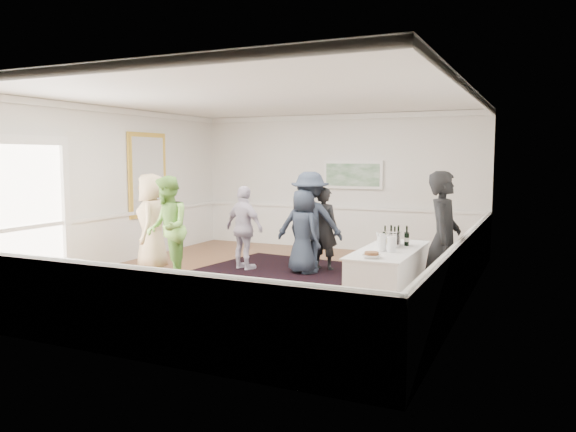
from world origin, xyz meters
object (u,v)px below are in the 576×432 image
at_px(bartender, 444,239).
at_px(ice_bucket, 392,240).
at_px(guest_tan, 152,223).
at_px(guest_dark_a, 310,222).
at_px(guest_dark_b, 324,229).
at_px(nut_bowl, 372,255).
at_px(guest_green, 167,228).
at_px(guest_navy, 303,231).
at_px(serving_table, 389,277).
at_px(guest_lilac, 244,228).

distance_m(bartender, ice_bucket, 0.74).
xyz_separation_m(guest_tan, guest_dark_a, (2.77, 1.23, 0.02)).
height_order(guest_dark_b, nut_bowl, guest_dark_b).
bearing_deg(guest_green, guest_tan, -164.70).
distance_m(bartender, guest_tan, 5.53).
xyz_separation_m(guest_tan, guest_navy, (2.74, 1.00, -0.14)).
bearing_deg(serving_table, guest_dark_b, 131.11).
relative_size(bartender, guest_tan, 1.06).
distance_m(guest_tan, guest_lilac, 1.78).
bearing_deg(serving_table, guest_dark_a, 137.59).
relative_size(guest_green, ice_bucket, 7.18).
height_order(guest_tan, guest_lilac, guest_tan).
distance_m(guest_dark_b, ice_bucket, 2.66).
xyz_separation_m(bartender, ice_bucket, (-0.72, -0.14, -0.03)).
relative_size(serving_table, nut_bowl, 8.35).
bearing_deg(ice_bucket, bartender, 10.99).
height_order(serving_table, nut_bowl, nut_bowl).
distance_m(guest_lilac, ice_bucket, 3.49).
height_order(ice_bucket, nut_bowl, ice_bucket).
relative_size(bartender, ice_bucket, 7.66).
height_order(serving_table, guest_tan, guest_tan).
distance_m(guest_tan, guest_dark_a, 3.04).
bearing_deg(nut_bowl, guest_dark_a, 126.87).
height_order(guest_green, ice_bucket, guest_green).
bearing_deg(guest_tan, serving_table, 54.00).
bearing_deg(bartender, guest_tan, 85.60).
bearing_deg(guest_dark_b, guest_green, 50.51).
height_order(guest_tan, guest_dark_a, guest_dark_a).
bearing_deg(guest_navy, serving_table, 172.81).
xyz_separation_m(guest_dark_a, nut_bowl, (1.99, -2.66, -0.07)).
xyz_separation_m(serving_table, guest_navy, (-2.06, 1.62, 0.37)).
relative_size(guest_dark_a, guest_navy, 1.20).
height_order(serving_table, guest_dark_a, guest_dark_a).
height_order(guest_tan, guest_navy, guest_tan).
height_order(guest_tan, nut_bowl, guest_tan).
distance_m(bartender, nut_bowl, 1.36).
bearing_deg(ice_bucket, guest_lilac, 158.29).
height_order(bartender, guest_dark_b, bartender).
height_order(guest_lilac, guest_navy, guest_lilac).
xyz_separation_m(bartender, guest_green, (-4.77, -0.22, -0.06)).
bearing_deg(ice_bucket, guest_dark_a, 140.48).
distance_m(bartender, guest_dark_b, 3.12).
height_order(guest_dark_b, guest_navy, guest_dark_b).
relative_size(guest_dark_b, nut_bowl, 6.42).
bearing_deg(guest_dark_a, ice_bucket, 124.10).
bearing_deg(guest_tan, guest_dark_a, 85.30).
bearing_deg(guest_tan, ice_bucket, 56.13).
bearing_deg(guest_navy, guest_lilac, 38.17).
bearing_deg(guest_tan, nut_bowl, 44.70).
height_order(guest_tan, guest_dark_b, guest_tan).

